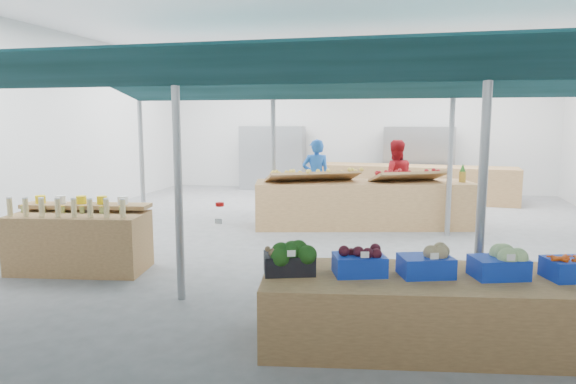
# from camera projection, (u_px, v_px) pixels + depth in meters

# --- Properties ---
(floor) EXTENTS (13.00, 13.00, 0.00)m
(floor) POSITION_uv_depth(u_px,v_px,m) (316.00, 234.00, 10.08)
(floor) COLOR slate
(floor) RESTS_ON ground
(hall) EXTENTS (13.00, 13.00, 13.00)m
(hall) POSITION_uv_depth(u_px,v_px,m) (329.00, 100.00, 11.09)
(hall) COLOR silver
(hall) RESTS_ON ground
(pole_grid) EXTENTS (10.00, 4.60, 3.00)m
(pole_grid) POSITION_uv_depth(u_px,v_px,m) (345.00, 147.00, 7.97)
(pole_grid) COLOR gray
(pole_grid) RESTS_ON floor
(awnings) EXTENTS (9.50, 7.08, 0.30)m
(awnings) POSITION_uv_depth(u_px,v_px,m) (346.00, 83.00, 7.83)
(awnings) COLOR black
(awnings) RESTS_ON pole_grid
(back_shelving_left) EXTENTS (2.00, 0.50, 2.00)m
(back_shelving_left) POSITION_uv_depth(u_px,v_px,m) (272.00, 159.00, 16.29)
(back_shelving_left) COLOR #B23F33
(back_shelving_left) RESTS_ON floor
(back_shelving_right) EXTENTS (2.00, 0.50, 2.00)m
(back_shelving_right) POSITION_uv_depth(u_px,v_px,m) (418.00, 161.00, 15.26)
(back_shelving_right) COLOR #B23F33
(back_shelving_right) RESTS_ON floor
(bottle_shelf) EXTENTS (2.05, 1.42, 1.14)m
(bottle_shelf) POSITION_uv_depth(u_px,v_px,m) (81.00, 239.00, 7.62)
(bottle_shelf) COLOR brown
(bottle_shelf) RESTS_ON floor
(veg_counter) EXTENTS (3.75, 1.77, 0.70)m
(veg_counter) POSITION_uv_depth(u_px,v_px,m) (444.00, 310.00, 5.11)
(veg_counter) COLOR brown
(veg_counter) RESTS_ON floor
(fruit_counter) EXTENTS (4.58, 2.09, 0.95)m
(fruit_counter) POSITION_uv_depth(u_px,v_px,m) (363.00, 204.00, 10.70)
(fruit_counter) COLOR brown
(fruit_counter) RESTS_ON floor
(far_counter) EXTENTS (5.46, 1.51, 0.97)m
(far_counter) POSITION_uv_depth(u_px,v_px,m) (414.00, 183.00, 14.19)
(far_counter) COLOR brown
(far_counter) RESTS_ON floor
(vendor_left) EXTENTS (0.73, 0.57, 1.78)m
(vendor_left) POSITION_uv_depth(u_px,v_px,m) (316.00, 177.00, 11.98)
(vendor_left) COLOR blue
(vendor_left) RESTS_ON floor
(vendor_right) EXTENTS (1.00, 0.86, 1.78)m
(vendor_right) POSITION_uv_depth(u_px,v_px,m) (395.00, 179.00, 11.57)
(vendor_right) COLOR #A7141C
(vendor_right) RESTS_ON floor
(crate_broccoli) EXTENTS (0.59, 0.49, 0.35)m
(crate_broccoli) POSITION_uv_depth(u_px,v_px,m) (289.00, 258.00, 5.15)
(crate_broccoli) COLOR black
(crate_broccoli) RESTS_ON veg_counter
(crate_beets) EXTENTS (0.59, 0.49, 0.29)m
(crate_beets) POSITION_uv_depth(u_px,v_px,m) (359.00, 261.00, 5.10)
(crate_beets) COLOR #1134B9
(crate_beets) RESTS_ON veg_counter
(crate_celeriac) EXTENTS (0.59, 0.49, 0.31)m
(crate_celeriac) POSITION_uv_depth(u_px,v_px,m) (426.00, 262.00, 5.06)
(crate_celeriac) COLOR #1134B9
(crate_celeriac) RESTS_ON veg_counter
(crate_cabbage) EXTENTS (0.59, 0.49, 0.35)m
(crate_cabbage) POSITION_uv_depth(u_px,v_px,m) (499.00, 262.00, 5.00)
(crate_cabbage) COLOR #1134B9
(crate_cabbage) RESTS_ON veg_counter
(crate_carrots) EXTENTS (0.59, 0.49, 0.29)m
(crate_carrots) POSITION_uv_depth(u_px,v_px,m) (573.00, 268.00, 4.96)
(crate_carrots) COLOR #1134B9
(crate_carrots) RESTS_ON veg_counter
(sparrow) EXTENTS (0.12, 0.09, 0.11)m
(sparrow) POSITION_uv_depth(u_px,v_px,m) (272.00, 252.00, 5.03)
(sparrow) COLOR brown
(sparrow) RESTS_ON crate_broccoli
(pole_ribbon) EXTENTS (0.12, 0.12, 0.28)m
(pole_ribbon) POSITION_uv_depth(u_px,v_px,m) (220.00, 206.00, 6.91)
(pole_ribbon) COLOR red
(pole_ribbon) RESTS_ON pole_grid
(apple_heap_yellow) EXTENTS (2.01, 1.50, 0.27)m
(apple_heap_yellow) POSITION_uv_depth(u_px,v_px,m) (313.00, 174.00, 10.50)
(apple_heap_yellow) COLOR #997247
(apple_heap_yellow) RESTS_ON fruit_counter
(apple_heap_red) EXTENTS (1.65, 1.31, 0.27)m
(apple_heap_red) POSITION_uv_depth(u_px,v_px,m) (408.00, 174.00, 10.52)
(apple_heap_red) COLOR #997247
(apple_heap_red) RESTS_ON fruit_counter
(pineapple) EXTENTS (0.14, 0.14, 0.39)m
(pineapple) POSITION_uv_depth(u_px,v_px,m) (463.00, 173.00, 10.52)
(pineapple) COLOR #8C6019
(pineapple) RESTS_ON fruit_counter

